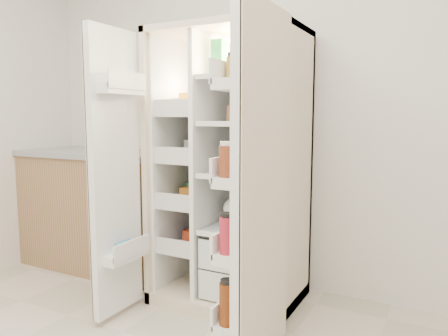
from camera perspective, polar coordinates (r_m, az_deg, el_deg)
The scene contains 5 objects.
wall_back at distance 3.12m, azimuth 6.00°, elevation 8.87°, with size 4.00×0.02×2.70m, color silver.
refrigerator at distance 2.88m, azimuth 1.58°, elevation -3.03°, with size 0.92×0.70×1.80m.
freezer_door at distance 2.65m, azimuth -14.39°, elevation -0.89°, with size 0.15×0.40×1.72m.
fridge_door at distance 2.04m, azimuth 4.64°, elevation -3.44°, with size 0.17×0.58×1.72m.
kitchen_counter at distance 3.70m, azimuth -15.89°, elevation -5.15°, with size 1.33×0.71×0.97m.
Camera 1 is at (1.16, -0.89, 1.24)m, focal length 34.00 mm.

